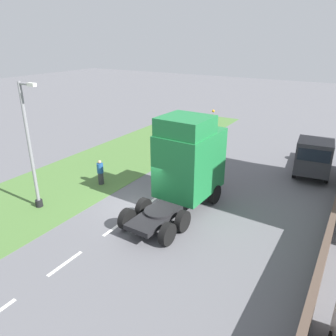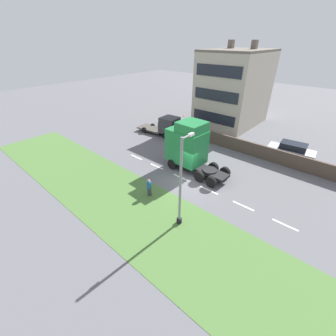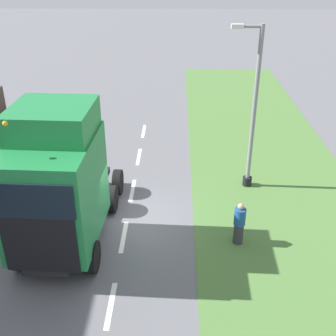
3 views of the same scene
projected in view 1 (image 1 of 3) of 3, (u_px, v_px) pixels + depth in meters
ground_plane at (143, 207)px, 17.73m from camera, size 120.00×120.00×0.00m
grass_verge at (65, 183)px, 20.61m from camera, size 7.00×44.00×0.01m
lane_markings at (135, 213)px, 17.18m from camera, size 0.16×17.80×0.00m
boundary_wall at (326, 247)px, 13.12m from camera, size 0.25×24.00×1.54m
lorry_cab at (188, 162)px, 17.10m from camera, size 2.86×6.64×5.11m
flatbed_truck at (314, 157)px, 21.00m from camera, size 2.68×6.34×2.65m
lamp_post at (32, 155)px, 16.66m from camera, size 1.31×0.38×6.67m
pedestrian at (100, 173)px, 20.25m from camera, size 0.39×0.39×1.59m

